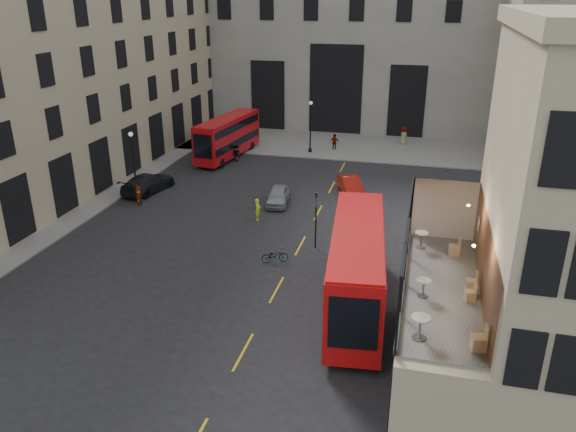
% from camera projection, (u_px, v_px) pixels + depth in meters
% --- Properties ---
extents(ground, '(140.00, 140.00, 0.00)m').
position_uv_depth(ground, '(285.00, 358.00, 25.68)').
color(ground, black).
rests_on(ground, ground).
extents(host_building_main, '(7.26, 11.40, 15.10)m').
position_uv_depth(host_building_main, '(548.00, 222.00, 20.51)').
color(host_building_main, tan).
rests_on(host_building_main, ground).
extents(host_frontage, '(3.00, 11.00, 4.50)m').
position_uv_depth(host_frontage, '(436.00, 337.00, 23.37)').
color(host_frontage, tan).
rests_on(host_frontage, ground).
extents(cafe_floor, '(3.00, 10.00, 0.10)m').
position_uv_depth(cafe_floor, '(441.00, 288.00, 22.51)').
color(cafe_floor, slate).
rests_on(cafe_floor, host_frontage).
extents(building_left, '(14.60, 50.60, 22.00)m').
position_uv_depth(building_left, '(23.00, 46.00, 45.40)').
color(building_left, tan).
rests_on(building_left, ground).
extents(gateway, '(35.00, 10.60, 18.00)m').
position_uv_depth(gateway, '(344.00, 46.00, 66.38)').
color(gateway, '#9C9A91').
rests_on(gateway, ground).
extents(pavement_far, '(40.00, 12.00, 0.12)m').
position_uv_depth(pavement_far, '(318.00, 143.00, 61.15)').
color(pavement_far, slate).
rests_on(pavement_far, ground).
extents(pavement_left, '(8.00, 48.00, 0.12)m').
position_uv_depth(pavement_left, '(36.00, 217.00, 41.37)').
color(pavement_left, slate).
rests_on(pavement_left, ground).
extents(traffic_light_near, '(0.16, 0.20, 3.80)m').
position_uv_depth(traffic_light_near, '(316.00, 213.00, 35.77)').
color(traffic_light_near, black).
rests_on(traffic_light_near, ground).
extents(traffic_light_far, '(0.16, 0.20, 3.80)m').
position_uv_depth(traffic_light_far, '(205.00, 139.00, 53.29)').
color(traffic_light_far, black).
rests_on(traffic_light_far, ground).
extents(street_lamp_a, '(0.36, 0.36, 5.33)m').
position_uv_depth(street_lamp_a, '(134.00, 168.00, 44.76)').
color(street_lamp_a, black).
rests_on(street_lamp_a, ground).
extents(street_lamp_b, '(0.36, 0.36, 5.33)m').
position_uv_depth(street_lamp_b, '(310.00, 130.00, 56.67)').
color(street_lamp_b, black).
rests_on(street_lamp_b, ground).
extents(bus_near, '(3.74, 11.55, 4.53)m').
position_uv_depth(bus_near, '(357.00, 265.00, 28.77)').
color(bus_near, red).
rests_on(bus_near, ground).
extents(bus_far, '(3.55, 10.25, 4.01)m').
position_uv_depth(bus_far, '(228.00, 135.00, 55.36)').
color(bus_far, '#B20C10').
rests_on(bus_far, ground).
extents(car_a, '(2.05, 4.04, 1.32)m').
position_uv_depth(car_a, '(278.00, 196.00, 43.83)').
color(car_a, gray).
rests_on(car_a, ground).
extents(car_b, '(2.93, 4.48, 1.39)m').
position_uv_depth(car_b, '(351.00, 186.00, 45.90)').
color(car_b, '#A6140A').
rests_on(car_b, ground).
extents(car_c, '(3.18, 5.63, 1.54)m').
position_uv_depth(car_c, '(148.00, 183.00, 46.44)').
color(car_c, black).
rests_on(car_c, ground).
extents(bicycle, '(1.73, 1.19, 0.86)m').
position_uv_depth(bicycle, '(275.00, 255.00, 34.58)').
color(bicycle, gray).
rests_on(bicycle, ground).
extents(cyclist, '(0.40, 0.61, 1.66)m').
position_uv_depth(cyclist, '(258.00, 209.00, 40.69)').
color(cyclist, '#D2EE19').
rests_on(cyclist, ground).
extents(pedestrian_a, '(1.08, 0.96, 1.86)m').
position_uv_depth(pedestrian_a, '(197.00, 134.00, 61.44)').
color(pedestrian_a, gray).
rests_on(pedestrian_a, ground).
extents(pedestrian_b, '(1.17, 1.11, 1.60)m').
position_uv_depth(pedestrian_b, '(237.00, 153.00, 54.56)').
color(pedestrian_b, gray).
rests_on(pedestrian_b, ground).
extents(pedestrian_c, '(1.05, 0.49, 1.75)m').
position_uv_depth(pedestrian_c, '(335.00, 142.00, 58.16)').
color(pedestrian_c, gray).
rests_on(pedestrian_c, ground).
extents(pedestrian_d, '(1.14, 1.08, 1.96)m').
position_uv_depth(pedestrian_d, '(404.00, 136.00, 60.19)').
color(pedestrian_d, gray).
rests_on(pedestrian_d, ground).
extents(pedestrian_e, '(0.53, 0.74, 1.89)m').
position_uv_depth(pedestrian_e, '(138.00, 194.00, 43.44)').
color(pedestrian_e, gray).
rests_on(pedestrian_e, ground).
extents(cafe_table_near, '(0.67, 0.67, 0.84)m').
position_uv_depth(cafe_table_near, '(420.00, 324.00, 19.02)').
color(cafe_table_near, silver).
rests_on(cafe_table_near, cafe_floor).
extents(cafe_table_mid, '(0.57, 0.57, 0.71)m').
position_uv_depth(cafe_table_mid, '(424.00, 285.00, 21.67)').
color(cafe_table_mid, beige).
rests_on(cafe_table_mid, cafe_floor).
extents(cafe_table_far, '(0.61, 0.61, 0.76)m').
position_uv_depth(cafe_table_far, '(421.00, 238.00, 25.75)').
color(cafe_table_far, silver).
rests_on(cafe_table_far, cafe_floor).
extents(cafe_chair_a, '(0.52, 0.52, 0.93)m').
position_uv_depth(cafe_chair_a, '(479.00, 342.00, 18.54)').
color(cafe_chair_a, '#DDB17F').
rests_on(cafe_chair_a, cafe_floor).
extents(cafe_chair_b, '(0.45, 0.45, 0.76)m').
position_uv_depth(cafe_chair_b, '(470.00, 295.00, 21.48)').
color(cafe_chair_b, '#D7AD7C').
rests_on(cafe_chair_b, cafe_floor).
extents(cafe_chair_c, '(0.41, 0.41, 0.82)m').
position_uv_depth(cafe_chair_c, '(471.00, 284.00, 22.21)').
color(cafe_chair_c, tan).
rests_on(cafe_chair_c, cafe_floor).
extents(cafe_chair_d, '(0.50, 0.50, 0.90)m').
position_uv_depth(cafe_chair_d, '(454.00, 250.00, 25.10)').
color(cafe_chair_d, tan).
rests_on(cafe_chair_d, cafe_floor).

